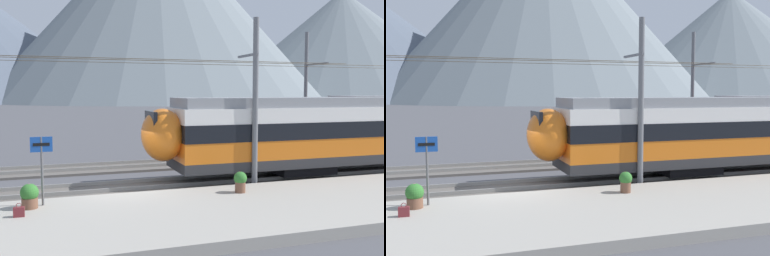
{
  "view_description": "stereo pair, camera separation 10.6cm",
  "coord_description": "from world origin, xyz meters",
  "views": [
    {
      "loc": [
        -2.62,
        -16.69,
        4.12
      ],
      "look_at": [
        4.0,
        3.37,
        2.32
      ],
      "focal_mm": 40.08,
      "sensor_mm": 36.0,
      "label": 1
    },
    {
      "loc": [
        -2.52,
        -16.72,
        4.12
      ],
      "look_at": [
        4.0,
        3.37,
        2.32
      ],
      "focal_mm": 40.08,
      "sensor_mm": 36.0,
      "label": 2
    }
  ],
  "objects": [
    {
      "name": "catenary_mast_far_side",
      "position": [
        13.75,
        8.26,
        4.21
      ],
      "size": [
        41.9,
        2.55,
        8.08
      ],
      "color": "slate",
      "rests_on": "ground"
    },
    {
      "name": "track_far",
      "position": [
        0.0,
        6.17,
        0.07
      ],
      "size": [
        120.0,
        3.0,
        0.28
      ],
      "color": "#5B5651",
      "rests_on": "ground"
    },
    {
      "name": "potted_plant_platform_edge",
      "position": [
        4.05,
        -2.26,
        0.8
      ],
      "size": [
        0.49,
        0.49,
        0.79
      ],
      "color": "brown",
      "rests_on": "platform_slab"
    },
    {
      "name": "potted_plant_by_shelter",
      "position": [
        -3.35,
        -2.14,
        0.79
      ],
      "size": [
        0.58,
        0.58,
        0.81
      ],
      "color": "brown",
      "rests_on": "platform_slab"
    },
    {
      "name": "platform_sign",
      "position": [
        -2.95,
        -1.87,
        2.03
      ],
      "size": [
        0.7,
        0.08,
        2.29
      ],
      "color": "#59595B",
      "rests_on": "platform_slab"
    },
    {
      "name": "platform_slab",
      "position": [
        0.0,
        -3.95,
        0.18
      ],
      "size": [
        120.0,
        6.01,
        0.35
      ],
      "primitive_type": "cube",
      "color": "#A39E93",
      "rests_on": "ground"
    },
    {
      "name": "ground_plane",
      "position": [
        0.0,
        0.0,
        0.0
      ],
      "size": [
        400.0,
        400.0,
        0.0
      ],
      "primitive_type": "plane",
      "color": "#4C4C51"
    },
    {
      "name": "mountain_central_peak",
      "position": [
        42.26,
        169.57,
        41.07
      ],
      "size": [
        144.14,
        144.14,
        82.14
      ],
      "primitive_type": "cone",
      "color": "slate",
      "rests_on": "ground"
    },
    {
      "name": "catenary_mast_mid",
      "position": [
        5.49,
        -0.44,
        3.76
      ],
      "size": [
        41.9,
        1.85,
        7.16
      ],
      "color": "slate",
      "rests_on": "ground"
    },
    {
      "name": "mountain_right_ridge",
      "position": [
        160.4,
        197.67,
        31.4
      ],
      "size": [
        151.78,
        151.78,
        62.81
      ],
      "primitive_type": "cone",
      "color": "slate",
      "rests_on": "ground"
    },
    {
      "name": "handbag_beside_passenger",
      "position": [
        -3.62,
        -3.04,
        0.5
      ],
      "size": [
        0.32,
        0.18,
        0.42
      ],
      "color": "maroon",
      "rests_on": "platform_slab"
    },
    {
      "name": "track_near",
      "position": [
        0.0,
        1.0,
        0.07
      ],
      "size": [
        120.0,
        3.0,
        0.28
      ],
      "color": "#5B5651",
      "rests_on": "ground"
    }
  ]
}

